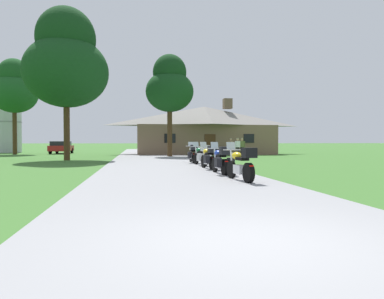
% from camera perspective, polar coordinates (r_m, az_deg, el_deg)
% --- Properties ---
extents(ground_plane, '(500.00, 500.00, 0.00)m').
position_cam_1_polar(ground_plane, '(24.59, -5.43, -1.92)').
color(ground_plane, '#386628').
extents(asphalt_driveway, '(6.40, 80.00, 0.06)m').
position_cam_1_polar(asphalt_driveway, '(22.59, -5.13, -2.12)').
color(asphalt_driveway, gray).
rests_on(asphalt_driveway, ground).
extents(motorcycle_yellow_nearest_to_camera, '(0.72, 2.08, 1.30)m').
position_cam_1_polar(motorcycle_yellow_nearest_to_camera, '(11.89, 7.95, -2.37)').
color(motorcycle_yellow_nearest_to_camera, black).
rests_on(motorcycle_yellow_nearest_to_camera, asphalt_driveway).
extents(motorcycle_blue_second_in_row, '(0.77, 2.08, 1.30)m').
position_cam_1_polar(motorcycle_blue_second_in_row, '(14.25, 4.75, -1.80)').
color(motorcycle_blue_second_in_row, black).
rests_on(motorcycle_blue_second_in_row, asphalt_driveway).
extents(motorcycle_yellow_third_in_row, '(0.84, 2.08, 1.30)m').
position_cam_1_polar(motorcycle_yellow_third_in_row, '(16.82, 2.81, -1.32)').
color(motorcycle_yellow_third_in_row, black).
rests_on(motorcycle_yellow_third_in_row, asphalt_driveway).
extents(motorcycle_green_fourth_in_row, '(0.93, 2.07, 1.30)m').
position_cam_1_polar(motorcycle_green_fourth_in_row, '(19.45, 1.58, -0.97)').
color(motorcycle_green_fourth_in_row, black).
rests_on(motorcycle_green_fourth_in_row, asphalt_driveway).
extents(motorcycle_silver_farthest_in_row, '(0.73, 2.08, 1.30)m').
position_cam_1_polar(motorcycle_silver_farthest_in_row, '(21.95, 0.13, -0.71)').
color(motorcycle_silver_farthest_in_row, black).
rests_on(motorcycle_silver_farthest_in_row, asphalt_driveway).
extents(stone_lodge, '(15.21, 6.48, 6.05)m').
position_cam_1_polar(stone_lodge, '(38.35, 2.00, 3.21)').
color(stone_lodge, brown).
rests_on(stone_lodge, ground).
extents(bystander_tan_shirt_near_lodge, '(0.36, 0.50, 1.69)m').
position_cam_1_polar(bystander_tan_shirt_near_lodge, '(34.59, 6.25, 0.58)').
color(bystander_tan_shirt_near_lodge, '#75664C').
rests_on(bystander_tan_shirt_near_lodge, ground).
extents(bystander_olive_shirt_beside_signpost, '(0.53, 0.31, 1.69)m').
position_cam_1_polar(bystander_olive_shirt_beside_signpost, '(32.68, 8.08, 0.53)').
color(bystander_olive_shirt_beside_signpost, black).
rests_on(bystander_olive_shirt_beside_signpost, ground).
extents(bystander_white_shirt_by_tree, '(0.53, 0.31, 1.69)m').
position_cam_1_polar(bystander_white_shirt_by_tree, '(32.37, 7.37, 0.53)').
color(bystander_white_shirt_by_tree, black).
rests_on(bystander_white_shirt_by_tree, ground).
extents(tree_by_lodge_front, '(4.28, 4.28, 9.16)m').
position_cam_1_polar(tree_by_lodge_front, '(32.16, -3.62, 10.15)').
color(tree_by_lodge_front, '#422D19').
rests_on(tree_by_lodge_front, ground).
extents(tree_left_near, '(6.11, 6.11, 11.22)m').
position_cam_1_polar(tree_left_near, '(28.26, -19.62, 13.13)').
color(tree_left_near, '#422D19').
rests_on(tree_left_near, ground).
extents(tree_left_far, '(4.82, 4.82, 10.23)m').
position_cam_1_polar(tree_left_far, '(42.75, -26.73, 8.78)').
color(tree_left_far, '#422D19').
rests_on(tree_left_far, ground).
extents(metal_silo_distant, '(3.63, 3.63, 8.48)m').
position_cam_1_polar(metal_silo_distant, '(50.01, -27.77, 4.44)').
color(metal_silo_distant, '#B2B7BC').
rests_on(metal_silo_distant, ground).
extents(parked_red_suv_far_left, '(2.03, 4.66, 1.40)m').
position_cam_1_polar(parked_red_suv_far_left, '(42.55, -20.32, 0.41)').
color(parked_red_suv_far_left, maroon).
rests_on(parked_red_suv_far_left, ground).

